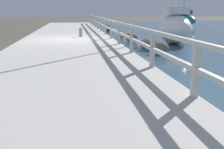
% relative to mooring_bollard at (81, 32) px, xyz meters
% --- Properties ---
extents(ground_plane, '(120.00, 120.00, 0.00)m').
position_rel_mooring_bollard_xyz_m(ground_plane, '(-0.67, -1.09, -0.57)').
color(ground_plane, '#4C473D').
extents(dock_walkway, '(4.48, 36.00, 0.33)m').
position_rel_mooring_bollard_xyz_m(dock_walkway, '(-0.67, -1.09, -0.41)').
color(dock_walkway, beige).
rests_on(dock_walkway, ground).
extents(railing, '(0.10, 32.50, 0.90)m').
position_rel_mooring_bollard_xyz_m(railing, '(1.47, -1.09, 0.37)').
color(railing, beige).
rests_on(railing, dock_walkway).
extents(boulder_downstream, '(0.68, 0.62, 0.51)m').
position_rel_mooring_bollard_xyz_m(boulder_downstream, '(2.76, -0.07, -0.31)').
color(boulder_downstream, '#666056').
rests_on(boulder_downstream, ground).
extents(boulder_mid_strip, '(0.45, 0.40, 0.34)m').
position_rel_mooring_bollard_xyz_m(boulder_mid_strip, '(2.59, 2.29, -0.40)').
color(boulder_mid_strip, gray).
rests_on(boulder_mid_strip, ground).
extents(boulder_far_strip, '(0.65, 0.58, 0.49)m').
position_rel_mooring_bollard_xyz_m(boulder_far_strip, '(3.00, -4.21, -0.33)').
color(boulder_far_strip, '#666056').
rests_on(boulder_far_strip, ground).
extents(boulder_near_dock, '(0.77, 0.69, 0.57)m').
position_rel_mooring_bollard_xyz_m(boulder_near_dock, '(2.60, 7.91, -0.28)').
color(boulder_near_dock, slate).
rests_on(boulder_near_dock, ground).
extents(boulder_water_edge, '(0.53, 0.48, 0.40)m').
position_rel_mooring_bollard_xyz_m(boulder_water_edge, '(2.87, -2.44, -0.37)').
color(boulder_water_edge, gray).
rests_on(boulder_water_edge, ground).
extents(mooring_bollard, '(0.17, 0.17, 0.49)m').
position_rel_mooring_bollard_xyz_m(mooring_bollard, '(0.00, 0.00, 0.00)').
color(mooring_bollard, gray).
rests_on(mooring_bollard, dock_walkway).
extents(sailboat_white, '(1.74, 3.29, 6.76)m').
position_rel_mooring_bollard_xyz_m(sailboat_white, '(4.82, -0.97, 0.26)').
color(sailboat_white, white).
rests_on(sailboat_white, water_surface).
extents(sailboat_teal, '(1.91, 4.44, 6.59)m').
position_rel_mooring_bollard_xyz_m(sailboat_teal, '(11.13, 12.46, 0.17)').
color(sailboat_teal, '#1E707A').
rests_on(sailboat_teal, water_surface).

